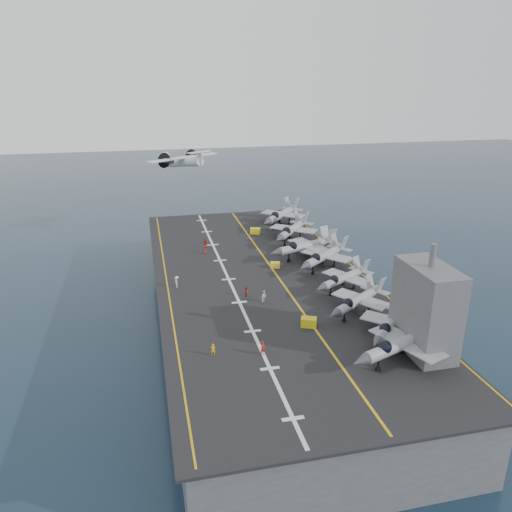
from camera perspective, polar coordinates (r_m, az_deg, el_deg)
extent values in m
plane|color=#142135|center=(96.00, 0.54, -8.11)|extent=(500.00, 500.00, 0.00)
cube|color=#56595E|center=(93.75, 0.55, -5.42)|extent=(36.00, 90.00, 10.00)
cube|color=black|center=(91.65, 0.56, -2.48)|extent=(38.00, 92.00, 0.40)
cube|color=gold|center=(92.26, 2.37, -2.19)|extent=(0.35, 90.00, 0.02)
cube|color=silver|center=(90.46, -3.14, -2.67)|extent=(0.50, 90.00, 0.02)
cube|color=gold|center=(89.44, -10.11, -3.23)|extent=(0.25, 90.00, 0.02)
cube|color=gold|center=(97.25, 11.22, -1.38)|extent=(0.25, 90.00, 0.02)
imported|color=#E4AA07|center=(66.79, -4.95, -10.61)|extent=(1.08, 0.75, 1.74)
imported|color=#B21919|center=(83.37, -1.07, -4.07)|extent=(1.11, 1.20, 1.66)
imported|color=silver|center=(87.84, -9.04, -2.91)|extent=(0.83, 1.22, 2.01)
imported|color=red|center=(107.29, -5.80, 1.48)|extent=(1.36, 1.15, 1.93)
imported|color=#B21919|center=(103.79, -5.90, 0.74)|extent=(0.68, 1.00, 1.63)
imported|color=#B21919|center=(66.65, 0.77, -10.47)|extent=(1.43, 1.34, 1.99)
imported|color=white|center=(81.29, 0.93, -4.62)|extent=(1.36, 1.35, 1.92)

